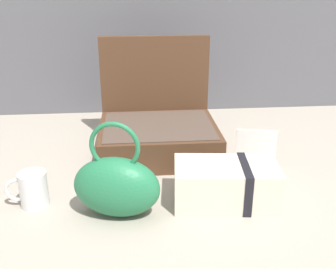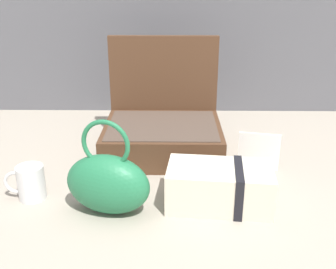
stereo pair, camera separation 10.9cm
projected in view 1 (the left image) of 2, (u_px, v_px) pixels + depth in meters
name	position (u px, v px, depth m)	size (l,w,h in m)	color
ground_plane	(174.00, 168.00, 1.21)	(6.00, 6.00, 0.00)	#9E9384
open_suitcase	(158.00, 128.00, 1.31)	(0.37, 0.33, 0.35)	#4C301E
teal_pouch_handbag	(117.00, 185.00, 0.95)	(0.23, 0.16, 0.24)	#237247
cream_toiletry_bag	(227.00, 184.00, 1.02)	(0.27, 0.17, 0.11)	beige
coffee_mug	(32.00, 189.00, 1.00)	(0.11, 0.07, 0.09)	silver
info_card_left	(256.00, 148.00, 1.21)	(0.12, 0.01, 0.11)	white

